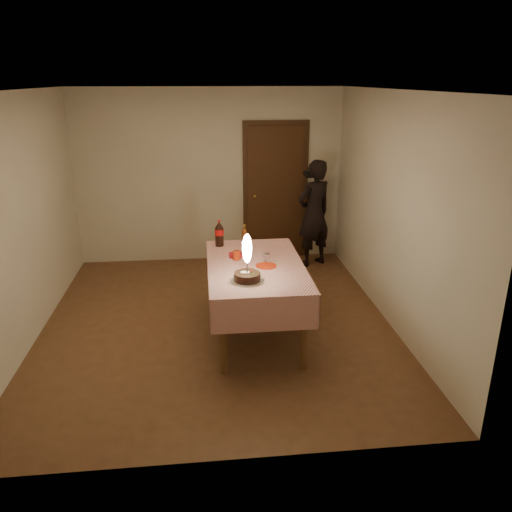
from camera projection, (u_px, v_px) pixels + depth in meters
name	position (u px, v px, depth m)	size (l,w,h in m)	color
ground	(217.00, 323.00, 5.86)	(4.00, 4.50, 0.01)	brown
room_shell	(216.00, 182.00, 5.38)	(4.04, 4.54, 2.62)	beige
dining_table	(255.00, 274.00, 5.35)	(1.02, 1.72, 0.84)	brown
birthday_cake	(247.00, 269.00, 4.84)	(0.32, 0.32, 0.48)	white
red_plate	(266.00, 266.00, 5.26)	(0.22, 0.22, 0.01)	red
red_cup	(236.00, 255.00, 5.43)	(0.08, 0.08, 0.10)	#A7270B
clear_cup	(267.00, 258.00, 5.38)	(0.07, 0.07, 0.09)	white
napkin_stack	(236.00, 255.00, 5.56)	(0.15, 0.15, 0.02)	#AC1319
cola_bottle	(219.00, 233.00, 5.84)	(0.10, 0.10, 0.32)	black
amber_bottle_left	(244.00, 236.00, 5.87)	(0.06, 0.06, 0.25)	#59290F
photographer	(314.00, 213.00, 7.44)	(0.70, 0.61, 1.61)	black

